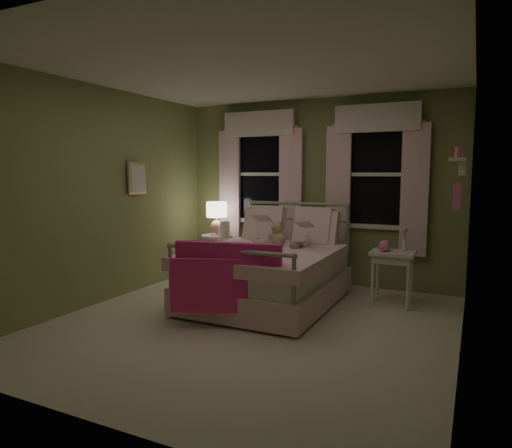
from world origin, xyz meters
The scene contains 18 objects.
room_shell centered at (0.00, 0.00, 1.30)m, with size 4.20×4.20×4.20m.
bed centered at (-0.16, 0.82, 0.38)m, with size 1.58×2.04×1.18m.
pink_throw centered at (-0.16, -0.20, 0.61)m, with size 1.10×0.45×0.71m.
child_left centered at (-0.44, 1.25, 0.92)m, with size 0.26×0.17×0.71m, color #F7D1DD.
child_right centered at (0.12, 1.25, 0.91)m, with size 0.33×0.26×0.68m, color #F7D1DD.
book_left centered at (-0.44, 1.00, 0.96)m, with size 0.20×0.27×0.03m, color beige.
book_right centered at (0.12, 1.00, 0.92)m, with size 0.20×0.27×0.02m, color beige.
teddy_bear centered at (-0.16, 1.09, 0.79)m, with size 0.24×0.20×0.32m.
nightstand_left centered at (-1.39, 1.68, 0.42)m, with size 0.46×0.46×0.65m.
table_lamp centered at (-1.39, 1.68, 0.95)m, with size 0.30×0.30×0.47m.
book_nightstand centered at (-1.29, 1.60, 0.66)m, with size 0.16×0.22×0.02m, color beige.
nightstand_right centered at (1.21, 1.37, 0.55)m, with size 0.50×0.40×0.64m.
pink_toy centered at (1.11, 1.36, 0.71)m, with size 0.14×0.19×0.14m.
bud_vase centered at (1.33, 1.42, 0.79)m, with size 0.06×0.06×0.28m.
window_left centered at (-0.85, 2.03, 1.62)m, with size 1.34×0.13×1.96m.
window_right centered at (0.85, 2.03, 1.62)m, with size 1.34×0.13×1.96m.
wall_shelf centered at (1.90, 0.70, 1.52)m, with size 0.15×0.50×0.60m.
framed_picture centered at (-1.95, 0.60, 1.50)m, with size 0.03×0.32×0.42m.
Camera 1 is at (2.06, -4.11, 1.59)m, focal length 32.00 mm.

